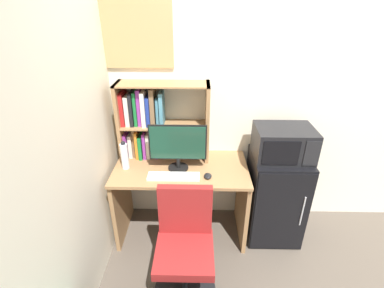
{
  "coord_description": "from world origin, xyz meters",
  "views": [
    {
      "loc": [
        -0.8,
        -2.47,
        2.1
      ],
      "look_at": [
        -0.85,
        -0.35,
        1.01
      ],
      "focal_mm": 26.14,
      "sensor_mm": 36.0,
      "label": 1
    }
  ],
  "objects_px": {
    "hutch_bookshelf": "(150,121)",
    "water_bottle": "(125,156)",
    "microwave": "(283,143)",
    "desk_chair": "(185,252)",
    "mini_fridge": "(275,197)",
    "computer_mouse": "(208,176)",
    "keyboard": "(174,176)",
    "monitor": "(178,145)",
    "wall_corkboard": "(134,34)"
  },
  "relations": [
    {
      "from": "keyboard",
      "to": "mini_fridge",
      "type": "height_order",
      "value": "mini_fridge"
    },
    {
      "from": "wall_corkboard",
      "to": "microwave",
      "type": "bearing_deg",
      "value": -13.02
    },
    {
      "from": "wall_corkboard",
      "to": "monitor",
      "type": "bearing_deg",
      "value": -42.46
    },
    {
      "from": "computer_mouse",
      "to": "desk_chair",
      "type": "xyz_separation_m",
      "value": [
        -0.18,
        -0.47,
        -0.39
      ]
    },
    {
      "from": "monitor",
      "to": "keyboard",
      "type": "bearing_deg",
      "value": -101.96
    },
    {
      "from": "monitor",
      "to": "computer_mouse",
      "type": "height_order",
      "value": "monitor"
    },
    {
      "from": "monitor",
      "to": "wall_corkboard",
      "type": "distance_m",
      "value": 0.99
    },
    {
      "from": "keyboard",
      "to": "microwave",
      "type": "relative_size",
      "value": 0.9
    },
    {
      "from": "hutch_bookshelf",
      "to": "water_bottle",
      "type": "height_order",
      "value": "hutch_bookshelf"
    },
    {
      "from": "monitor",
      "to": "mini_fridge",
      "type": "bearing_deg",
      "value": 2.26
    },
    {
      "from": "hutch_bookshelf",
      "to": "mini_fridge",
      "type": "distance_m",
      "value": 1.38
    },
    {
      "from": "water_bottle",
      "to": "wall_corkboard",
      "type": "distance_m",
      "value": 1.03
    },
    {
      "from": "hutch_bookshelf",
      "to": "keyboard",
      "type": "xyz_separation_m",
      "value": [
        0.23,
        -0.38,
        -0.35
      ]
    },
    {
      "from": "monitor",
      "to": "keyboard",
      "type": "height_order",
      "value": "monitor"
    },
    {
      "from": "keyboard",
      "to": "microwave",
      "type": "bearing_deg",
      "value": 11.07
    },
    {
      "from": "keyboard",
      "to": "desk_chair",
      "type": "xyz_separation_m",
      "value": [
        0.11,
        -0.46,
        -0.38
      ]
    },
    {
      "from": "computer_mouse",
      "to": "water_bottle",
      "type": "xyz_separation_m",
      "value": [
        -0.73,
        0.14,
        0.11
      ]
    },
    {
      "from": "wall_corkboard",
      "to": "keyboard",
      "type": "bearing_deg",
      "value": -55.11
    },
    {
      "from": "water_bottle",
      "to": "mini_fridge",
      "type": "height_order",
      "value": "water_bottle"
    },
    {
      "from": "keyboard",
      "to": "water_bottle",
      "type": "height_order",
      "value": "water_bottle"
    },
    {
      "from": "water_bottle",
      "to": "keyboard",
      "type": "bearing_deg",
      "value": -17.98
    },
    {
      "from": "microwave",
      "to": "computer_mouse",
      "type": "bearing_deg",
      "value": -164.76
    },
    {
      "from": "computer_mouse",
      "to": "water_bottle",
      "type": "height_order",
      "value": "water_bottle"
    },
    {
      "from": "desk_chair",
      "to": "hutch_bookshelf",
      "type": "bearing_deg",
      "value": 112.42
    },
    {
      "from": "computer_mouse",
      "to": "wall_corkboard",
      "type": "relative_size",
      "value": 0.14
    },
    {
      "from": "hutch_bookshelf",
      "to": "wall_corkboard",
      "type": "bearing_deg",
      "value": 134.78
    },
    {
      "from": "computer_mouse",
      "to": "desk_chair",
      "type": "bearing_deg",
      "value": -110.98
    },
    {
      "from": "monitor",
      "to": "microwave",
      "type": "bearing_deg",
      "value": 2.45
    },
    {
      "from": "microwave",
      "to": "desk_chair",
      "type": "distance_m",
      "value": 1.22
    },
    {
      "from": "mini_fridge",
      "to": "microwave",
      "type": "bearing_deg",
      "value": 89.85
    },
    {
      "from": "hutch_bookshelf",
      "to": "wall_corkboard",
      "type": "height_order",
      "value": "wall_corkboard"
    },
    {
      "from": "hutch_bookshelf",
      "to": "mini_fridge",
      "type": "relative_size",
      "value": 0.94
    },
    {
      "from": "keyboard",
      "to": "water_bottle",
      "type": "relative_size",
      "value": 1.69
    },
    {
      "from": "hutch_bookshelf",
      "to": "wall_corkboard",
      "type": "distance_m",
      "value": 0.74
    },
    {
      "from": "monitor",
      "to": "desk_chair",
      "type": "xyz_separation_m",
      "value": [
        0.08,
        -0.6,
        -0.61
      ]
    },
    {
      "from": "computer_mouse",
      "to": "hutch_bookshelf",
      "type": "bearing_deg",
      "value": 144.73
    },
    {
      "from": "monitor",
      "to": "mini_fridge",
      "type": "distance_m",
      "value": 1.07
    },
    {
      "from": "desk_chair",
      "to": "keyboard",
      "type": "bearing_deg",
      "value": 103.71
    },
    {
      "from": "water_bottle",
      "to": "desk_chair",
      "type": "xyz_separation_m",
      "value": [
        0.55,
        -0.6,
        -0.49
      ]
    },
    {
      "from": "keyboard",
      "to": "water_bottle",
      "type": "distance_m",
      "value": 0.48
    },
    {
      "from": "keyboard",
      "to": "water_bottle",
      "type": "bearing_deg",
      "value": 162.02
    },
    {
      "from": "monitor",
      "to": "water_bottle",
      "type": "bearing_deg",
      "value": -179.73
    },
    {
      "from": "hutch_bookshelf",
      "to": "desk_chair",
      "type": "distance_m",
      "value": 1.16
    },
    {
      "from": "hutch_bookshelf",
      "to": "mini_fridge",
      "type": "height_order",
      "value": "hutch_bookshelf"
    },
    {
      "from": "water_bottle",
      "to": "desk_chair",
      "type": "bearing_deg",
      "value": -47.45
    },
    {
      "from": "hutch_bookshelf",
      "to": "water_bottle",
      "type": "xyz_separation_m",
      "value": [
        -0.21,
        -0.23,
        -0.24
      ]
    },
    {
      "from": "computer_mouse",
      "to": "wall_corkboard",
      "type": "bearing_deg",
      "value": 142.91
    },
    {
      "from": "microwave",
      "to": "desk_chair",
      "type": "relative_size",
      "value": 0.55
    },
    {
      "from": "keyboard",
      "to": "microwave",
      "type": "height_order",
      "value": "microwave"
    },
    {
      "from": "mini_fridge",
      "to": "desk_chair",
      "type": "relative_size",
      "value": 0.97
    }
  ]
}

